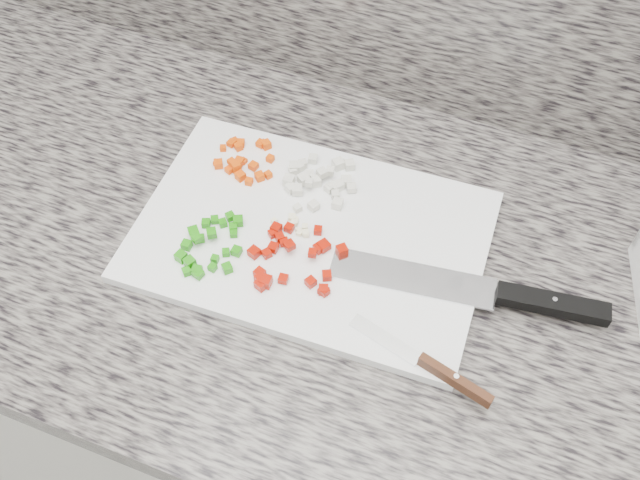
{
  "coord_description": "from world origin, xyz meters",
  "views": [
    {
      "loc": [
        0.12,
        0.96,
        1.63
      ],
      "look_at": [
        -0.06,
        1.43,
        0.93
      ],
      "focal_mm": 40.0,
      "sensor_mm": 36.0,
      "label": 1
    }
  ],
  "objects": [
    {
      "name": "carrot_pile",
      "position": [
        -0.21,
        1.52,
        0.92
      ],
      "size": [
        0.09,
        0.08,
        0.02
      ],
      "color": "#DF4704",
      "rests_on": "cutting_board"
    },
    {
      "name": "cutting_board",
      "position": [
        -0.08,
        1.45,
        0.91
      ],
      "size": [
        0.44,
        0.3,
        0.01
      ],
      "primitive_type": "cube",
      "rotation": [
        0.0,
        0.0,
        0.03
      ],
      "color": "white",
      "rests_on": "countertop"
    },
    {
      "name": "paring_knife",
      "position": [
        0.12,
        1.32,
        0.92
      ],
      "size": [
        0.17,
        0.06,
        0.02
      ],
      "rotation": [
        0.0,
        0.0,
        -0.26
      ],
      "color": "silver",
      "rests_on": "cutting_board"
    },
    {
      "name": "green_pepper_pile",
      "position": [
        -0.19,
        1.38,
        0.92
      ],
      "size": [
        0.08,
        0.11,
        0.02
      ],
      "color": "#1E860C",
      "rests_on": "cutting_board"
    },
    {
      "name": "red_pepper_pile",
      "position": [
        -0.09,
        1.4,
        0.92
      ],
      "size": [
        0.12,
        0.11,
        0.02
      ],
      "color": "#A11002",
      "rests_on": "cutting_board"
    },
    {
      "name": "onion_pile",
      "position": [
        -0.1,
        1.53,
        0.92
      ],
      "size": [
        0.1,
        0.11,
        0.02
      ],
      "color": "silver",
      "rests_on": "cutting_board"
    },
    {
      "name": "chef_knife",
      "position": [
        0.16,
        1.44,
        0.92
      ],
      "size": [
        0.33,
        0.07,
        0.02
      ],
      "rotation": [
        0.0,
        0.0,
        0.12
      ],
      "color": "silver",
      "rests_on": "cutting_board"
    },
    {
      "name": "cabinet",
      "position": [
        0.0,
        1.44,
        0.43
      ],
      "size": [
        3.92,
        0.62,
        0.86
      ],
      "primitive_type": "cube",
      "color": "silver",
      "rests_on": "ground"
    },
    {
      "name": "countertop",
      "position": [
        0.0,
        1.44,
        0.88
      ],
      "size": [
        3.96,
        0.64,
        0.04
      ],
      "primitive_type": "cube",
      "color": "slate",
      "rests_on": "cabinet"
    },
    {
      "name": "garlic_pile",
      "position": [
        -0.1,
        1.45,
        0.92
      ],
      "size": [
        0.05,
        0.04,
        0.01
      ],
      "color": "#FAF3C1",
      "rests_on": "cutting_board"
    }
  ]
}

